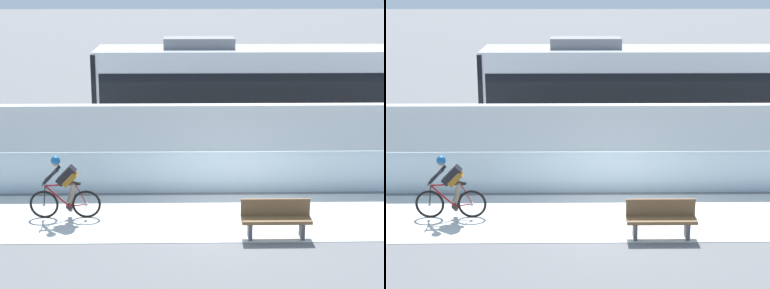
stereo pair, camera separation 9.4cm
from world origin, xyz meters
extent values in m
plane|color=slate|center=(0.00, 0.00, 0.00)|extent=(200.00, 200.00, 0.00)
cube|color=silver|center=(0.00, 0.00, 0.01)|extent=(32.00, 3.20, 0.01)
cube|color=silver|center=(0.00, 1.85, 0.59)|extent=(32.00, 0.05, 1.18)
cube|color=silver|center=(0.00, 3.65, 1.07)|extent=(32.00, 0.36, 2.13)
cube|color=#595654|center=(0.00, 6.13, 0.00)|extent=(32.00, 0.08, 0.01)
cube|color=#595654|center=(0.00, 7.57, 0.00)|extent=(32.00, 0.08, 0.01)
cube|color=silver|center=(1.26, 6.85, 1.90)|extent=(11.00, 2.50, 3.10)
cube|color=black|center=(1.26, 6.85, 2.25)|extent=(10.56, 2.54, 1.04)
cube|color=orange|center=(1.26, 6.85, 0.53)|extent=(10.78, 2.53, 0.28)
cube|color=slate|center=(-0.72, 6.85, 3.63)|extent=(2.40, 1.10, 0.36)
cube|color=#232326|center=(-2.26, 6.85, 0.36)|extent=(1.40, 1.88, 0.20)
cylinder|color=black|center=(-2.26, 6.13, 0.30)|extent=(0.60, 0.10, 0.60)
cylinder|color=black|center=(-2.26, 7.57, 0.30)|extent=(0.60, 0.10, 0.60)
cube|color=#232326|center=(4.78, 6.85, 0.36)|extent=(1.40, 1.88, 0.20)
cylinder|color=black|center=(4.78, 6.13, 0.30)|extent=(0.60, 0.10, 0.60)
cylinder|color=black|center=(4.78, 7.57, 0.30)|extent=(0.60, 0.10, 0.60)
cube|color=black|center=(-4.19, 6.85, 1.90)|extent=(0.16, 2.54, 2.94)
torus|color=black|center=(-4.76, 0.00, 0.36)|extent=(0.72, 0.06, 0.72)
cylinder|color=#99999E|center=(-4.76, 0.00, 0.36)|extent=(0.07, 0.10, 0.07)
torus|color=black|center=(-3.71, 0.00, 0.36)|extent=(0.72, 0.06, 0.72)
cylinder|color=#99999E|center=(-3.71, 0.00, 0.36)|extent=(0.07, 0.10, 0.07)
cylinder|color=maroon|center=(-4.42, 0.00, 0.57)|extent=(0.60, 0.04, 0.58)
cylinder|color=maroon|center=(-4.04, 0.00, 0.59)|extent=(0.22, 0.04, 0.59)
cylinder|color=maroon|center=(-4.33, 0.00, 0.86)|extent=(0.76, 0.04, 0.07)
cylinder|color=maroon|center=(-3.92, 0.00, 0.33)|extent=(0.43, 0.03, 0.09)
cylinder|color=maroon|center=(-3.83, 0.00, 0.62)|extent=(0.27, 0.02, 0.53)
cylinder|color=black|center=(-4.73, 0.00, 0.60)|extent=(0.08, 0.03, 0.49)
cube|color=black|center=(-3.95, 0.00, 0.90)|extent=(0.24, 0.10, 0.05)
cylinder|color=black|center=(-4.71, 0.00, 0.95)|extent=(0.03, 0.58, 0.03)
cylinder|color=#262628|center=(-4.13, 0.00, 0.30)|extent=(0.18, 0.02, 0.18)
cube|color=black|center=(-4.17, 0.00, 1.11)|extent=(0.50, 0.28, 0.51)
cube|color=#8C5919|center=(-4.08, 0.00, 1.02)|extent=(0.38, 0.30, 0.38)
sphere|color=#997051|center=(-4.41, 0.00, 1.46)|extent=(0.20, 0.20, 0.20)
sphere|color=#195999|center=(-4.41, 0.00, 1.49)|extent=(0.23, 0.23, 0.23)
cylinder|color=black|center=(-4.53, 0.00, 1.12)|extent=(0.44, 0.41, 0.41)
cylinder|color=black|center=(-4.53, 0.00, 1.12)|extent=(0.44, 0.41, 0.41)
cylinder|color=#726656|center=(-4.06, 0.00, 0.55)|extent=(0.29, 0.33, 0.80)
cylinder|color=#726656|center=(-4.06, 0.00, 0.69)|extent=(0.29, 0.33, 0.54)
cube|color=brown|center=(0.82, -1.35, 0.45)|extent=(1.60, 0.44, 0.08)
cube|color=brown|center=(0.82, -1.15, 0.69)|extent=(1.60, 0.06, 0.40)
cube|color=#4C4C51|center=(0.22, -1.35, 0.21)|extent=(0.08, 0.36, 0.41)
cube|color=#4C4C51|center=(1.42, -1.35, 0.21)|extent=(0.08, 0.36, 0.41)
camera|label=1|loc=(-1.36, -14.77, 5.86)|focal=58.97mm
camera|label=2|loc=(-1.26, -14.77, 5.86)|focal=58.97mm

